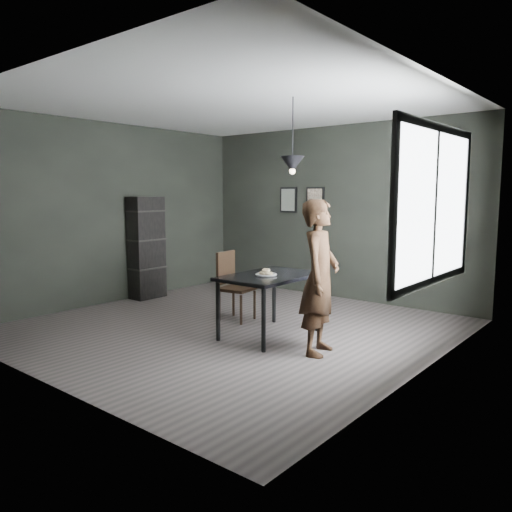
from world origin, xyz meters
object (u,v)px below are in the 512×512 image
Objects in this scene: white_plate at (266,275)px; pendant_lamp at (292,164)px; cafe_table at (269,281)px; wood_chair at (232,281)px; woman at (320,277)px; shelf_unit at (147,248)px.

pendant_lamp is at bearing 38.47° from white_plate.
pendant_lamp reaches higher than white_plate.
wood_chair is (-0.88, 0.30, -0.14)m from cafe_table.
wood_chair is at bearing 156.74° from white_plate.
woman is (0.80, -0.09, 0.07)m from white_plate.
pendant_lamp is (3.17, -0.38, 1.22)m from shelf_unit.
white_plate is 0.14× the size of woman.
pendant_lamp is at bearing -7.49° from shelf_unit.
shelf_unit is at bearing 166.39° from wood_chair.
shelf_unit is (-2.94, 0.56, 0.07)m from white_plate.
wood_chair is (-0.89, 0.38, -0.22)m from white_plate.
wood_chair is 2.07m from shelf_unit.
cafe_table is 1.41m from pendant_lamp.
cafe_table is 0.85m from woman.
woman is 1.92× the size of pendant_lamp.
white_plate reaches higher than cafe_table.
pendant_lamp is at bearing 48.08° from woman.
cafe_table is 1.39× the size of pendant_lamp.
wood_chair is at bearing 161.30° from cafe_table.
pendant_lamp is (1.13, -0.20, 1.52)m from wood_chair.
shelf_unit reaches higher than woman.
cafe_table is 5.22× the size of white_plate.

